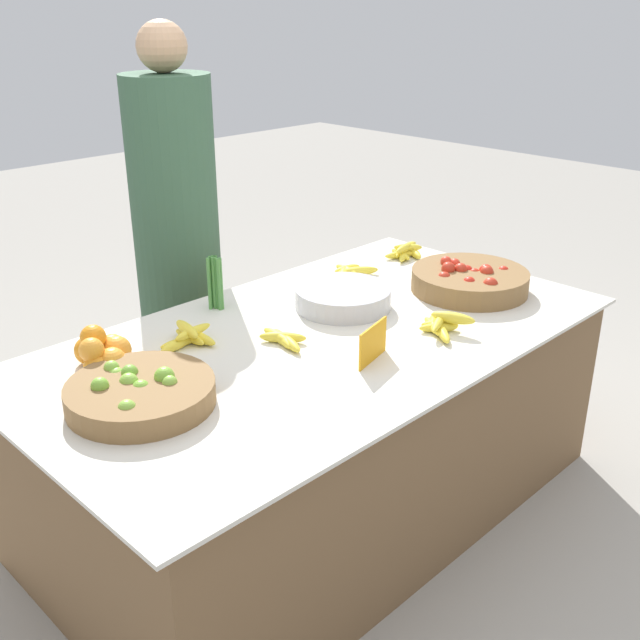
# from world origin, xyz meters

# --- Properties ---
(ground_plane) EXTENTS (12.00, 12.00, 0.00)m
(ground_plane) POSITION_xyz_m (0.00, 0.00, 0.00)
(ground_plane) COLOR #A39E93
(market_table) EXTENTS (1.86, 1.02, 0.63)m
(market_table) POSITION_xyz_m (0.00, 0.00, 0.32)
(market_table) COLOR brown
(market_table) RESTS_ON ground_plane
(lime_bowl) EXTENTS (0.38, 0.38, 0.09)m
(lime_bowl) POSITION_xyz_m (-0.62, 0.02, 0.66)
(lime_bowl) COLOR olive
(lime_bowl) RESTS_ON market_table
(tomato_basket) EXTENTS (0.41, 0.41, 0.11)m
(tomato_basket) POSITION_xyz_m (0.64, -0.11, 0.67)
(tomato_basket) COLOR olive
(tomato_basket) RESTS_ON market_table
(orange_pile) EXTENTS (0.16, 0.20, 0.12)m
(orange_pile) POSITION_xyz_m (-0.58, 0.27, 0.68)
(orange_pile) COLOR orange
(orange_pile) RESTS_ON market_table
(metal_bowl) EXTENTS (0.32, 0.32, 0.07)m
(metal_bowl) POSITION_xyz_m (0.21, 0.10, 0.66)
(metal_bowl) COLOR #B7B7BF
(metal_bowl) RESTS_ON market_table
(price_sign) EXTENTS (0.15, 0.04, 0.11)m
(price_sign) POSITION_xyz_m (-0.02, -0.23, 0.68)
(price_sign) COLOR orange
(price_sign) RESTS_ON market_table
(veg_bundle) EXTENTS (0.04, 0.05, 0.18)m
(veg_bundle) POSITION_xyz_m (-0.09, 0.40, 0.72)
(veg_bundle) COLOR #428438
(veg_bundle) RESTS_ON market_table
(banana_bunch_front_left) EXTENTS (0.12, 0.19, 0.03)m
(banana_bunch_front_left) POSITION_xyz_m (-0.12, 0.04, 0.64)
(banana_bunch_front_left) COLOR yellow
(banana_bunch_front_left) RESTS_ON market_table
(banana_bunch_middle_right) EXTENTS (0.17, 0.17, 0.06)m
(banana_bunch_middle_right) POSITION_xyz_m (0.77, 0.29, 0.65)
(banana_bunch_middle_right) COLOR yellow
(banana_bunch_middle_right) RESTS_ON market_table
(banana_bunch_front_right) EXTENTS (0.16, 0.18, 0.06)m
(banana_bunch_front_right) POSITION_xyz_m (0.28, -0.25, 0.65)
(banana_bunch_front_right) COLOR yellow
(banana_bunch_front_right) RESTS_ON market_table
(banana_bunch_front_center) EXTENTS (0.19, 0.16, 0.03)m
(banana_bunch_front_center) POSITION_xyz_m (0.46, 0.30, 0.65)
(banana_bunch_front_center) COLOR yellow
(banana_bunch_front_center) RESTS_ON market_table
(banana_bunch_middle_left) EXTENTS (0.20, 0.17, 0.06)m
(banana_bunch_middle_left) POSITION_xyz_m (-0.32, 0.23, 0.65)
(banana_bunch_middle_left) COLOR yellow
(banana_bunch_middle_left) RESTS_ON market_table
(vendor_person) EXTENTS (0.32, 0.32, 1.51)m
(vendor_person) POSITION_xyz_m (0.08, 0.85, 0.70)
(vendor_person) COLOR #385B42
(vendor_person) RESTS_ON ground_plane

